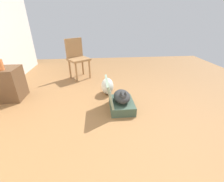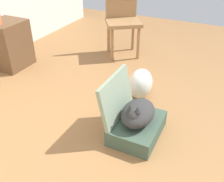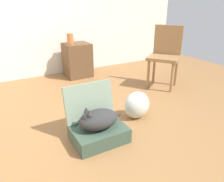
{
  "view_description": "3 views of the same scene",
  "coord_description": "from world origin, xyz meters",
  "px_view_note": "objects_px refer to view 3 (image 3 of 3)",
  "views": [
    {
      "loc": [
        -2.1,
        0.15,
        1.47
      ],
      "look_at": [
        0.28,
        -0.08,
        0.29
      ],
      "focal_mm": 24.27,
      "sensor_mm": 36.0,
      "label": 1
    },
    {
      "loc": [
        -1.62,
        -0.84,
        1.63
      ],
      "look_at": [
        0.32,
        0.11,
        0.28
      ],
      "focal_mm": 41.7,
      "sensor_mm": 36.0,
      "label": 2
    },
    {
      "loc": [
        -0.68,
        -1.96,
        1.34
      ],
      "look_at": [
        0.46,
        0.04,
        0.39
      ],
      "focal_mm": 34.94,
      "sensor_mm": 36.0,
      "label": 3
    }
  ],
  "objects_px": {
    "cat": "(98,119)",
    "side_table": "(77,60)",
    "plastic_bag_white": "(137,105)",
    "chair": "(165,54)",
    "vase_tall": "(70,39)",
    "suitcase_base": "(99,134)"
  },
  "relations": [
    {
      "from": "suitcase_base",
      "to": "vase_tall",
      "type": "distance_m",
      "value": 2.22
    },
    {
      "from": "cat",
      "to": "chair",
      "type": "relative_size",
      "value": 0.49
    },
    {
      "from": "cat",
      "to": "side_table",
      "type": "distance_m",
      "value": 2.17
    },
    {
      "from": "suitcase_base",
      "to": "cat",
      "type": "relative_size",
      "value": 1.11
    },
    {
      "from": "cat",
      "to": "side_table",
      "type": "relative_size",
      "value": 0.78
    },
    {
      "from": "vase_tall",
      "to": "plastic_bag_white",
      "type": "bearing_deg",
      "value": -85.62
    },
    {
      "from": "plastic_bag_white",
      "to": "side_table",
      "type": "bearing_deg",
      "value": 90.84
    },
    {
      "from": "plastic_bag_white",
      "to": "side_table",
      "type": "xyz_separation_m",
      "value": [
        -0.03,
        1.88,
        0.14
      ]
    },
    {
      "from": "side_table",
      "to": "plastic_bag_white",
      "type": "bearing_deg",
      "value": -89.16
    },
    {
      "from": "plastic_bag_white",
      "to": "chair",
      "type": "bearing_deg",
      "value": 33.65
    },
    {
      "from": "cat",
      "to": "plastic_bag_white",
      "type": "relative_size",
      "value": 1.44
    },
    {
      "from": "suitcase_base",
      "to": "plastic_bag_white",
      "type": "bearing_deg",
      "value": 18.29
    },
    {
      "from": "plastic_bag_white",
      "to": "suitcase_base",
      "type": "bearing_deg",
      "value": -161.71
    },
    {
      "from": "suitcase_base",
      "to": "side_table",
      "type": "relative_size",
      "value": 0.87
    },
    {
      "from": "chair",
      "to": "vase_tall",
      "type": "bearing_deg",
      "value": -169.5
    },
    {
      "from": "side_table",
      "to": "chair",
      "type": "relative_size",
      "value": 0.63
    },
    {
      "from": "plastic_bag_white",
      "to": "vase_tall",
      "type": "distance_m",
      "value": 1.96
    },
    {
      "from": "suitcase_base",
      "to": "side_table",
      "type": "distance_m",
      "value": 2.18
    },
    {
      "from": "plastic_bag_white",
      "to": "chair",
      "type": "height_order",
      "value": "chair"
    },
    {
      "from": "cat",
      "to": "side_table",
      "type": "xyz_separation_m",
      "value": [
        0.6,
        2.09,
        0.06
      ]
    },
    {
      "from": "suitcase_base",
      "to": "side_table",
      "type": "bearing_deg",
      "value": 74.16
    },
    {
      "from": "side_table",
      "to": "vase_tall",
      "type": "relative_size",
      "value": 3.3
    }
  ]
}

